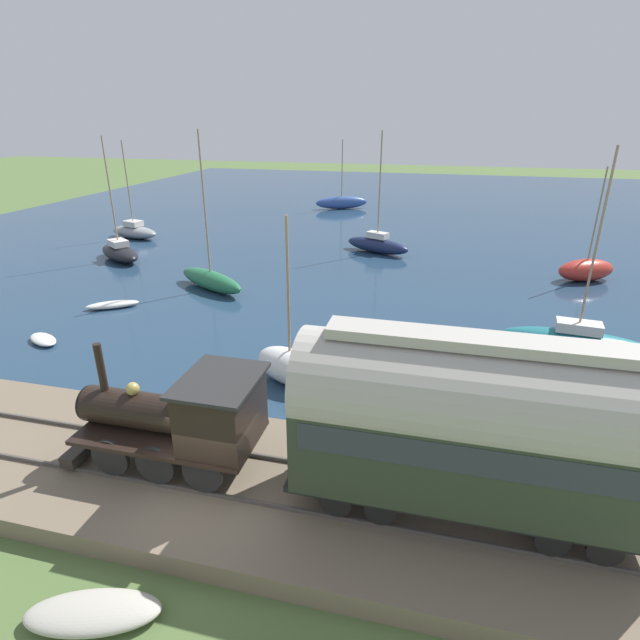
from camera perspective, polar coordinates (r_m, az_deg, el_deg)
name	(u,v)px	position (r m, az deg, el deg)	size (l,w,h in m)	color
ground_plane	(210,513)	(14.41, -12.51, -20.76)	(200.00, 200.00, 0.00)	#516B38
harbor_water	(393,214)	(54.45, 8.36, 11.93)	(80.00, 80.00, 0.01)	navy
rail_embankment	(223,482)	(14.82, -11.02, -17.68)	(5.80, 56.00, 0.70)	#756651
steam_locomotive	(186,415)	(13.98, -15.05, -10.42)	(2.37, 5.48, 3.44)	black
passenger_coach	(473,423)	(12.05, 17.04, -11.19)	(2.54, 8.43, 4.71)	black
sailboat_white	(290,366)	(19.40, -3.44, -5.28)	(2.72, 3.54, 6.54)	white
sailboat_gray	(134,231)	(45.64, -20.46, 9.51)	(2.78, 4.93, 7.85)	gray
sailboat_blue	(342,202)	(56.78, 2.48, 13.29)	(3.57, 5.74, 7.28)	#335199
sailboat_black	(120,252)	(38.82, -21.94, 7.23)	(4.14, 4.98, 8.44)	black
sailboat_red	(586,270)	(35.61, 28.11, 5.10)	(3.21, 4.12, 6.95)	#B72D23
sailboat_green	(211,280)	(30.53, -12.36, 4.54)	(3.77, 5.46, 9.01)	#236B42
sailboat_navy	(377,244)	(38.31, 6.56, 8.60)	(3.39, 5.34, 8.71)	#192347
sailboat_teal	(576,340)	(24.65, 27.22, -2.01)	(2.17, 6.27, 8.67)	#1E707A
rowboat_off_pier	(43,339)	(26.24, -29.08, -1.95)	(1.64, 2.09, 0.31)	silver
rowboat_mid_harbor	(112,305)	(29.27, -22.63, 1.63)	(2.11, 2.70, 0.37)	silver
beached_dinghy	(93,613)	(12.83, -24.51, -28.13)	(1.88, 3.00, 0.44)	#B7B2A3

